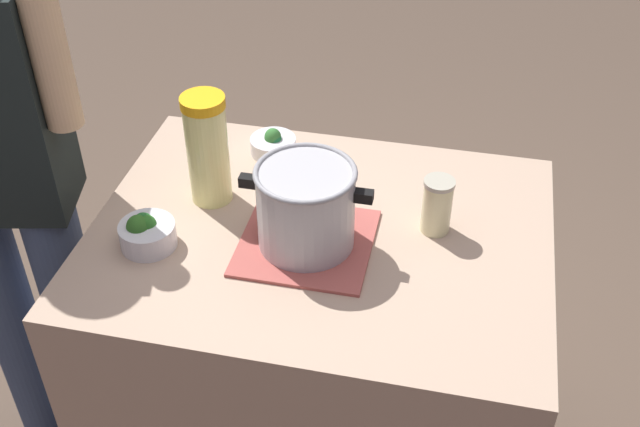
{
  "coord_description": "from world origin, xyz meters",
  "views": [
    {
      "loc": [
        -0.29,
        1.31,
        2.01
      ],
      "look_at": [
        0.0,
        0.0,
        0.95
      ],
      "focal_mm": 43.78,
      "sensor_mm": 36.0,
      "label": 1
    }
  ],
  "objects_px": {
    "broccoli_bowl_front": "(273,144)",
    "broccoli_bowl_center": "(146,232)",
    "lemonade_pitcher": "(207,149)",
    "mason_jar": "(437,205)",
    "cooking_pot": "(306,206)",
    "person_cook": "(4,193)"
  },
  "relations": [
    {
      "from": "broccoli_bowl_center",
      "to": "cooking_pot",
      "type": "bearing_deg",
      "value": -167.35
    },
    {
      "from": "mason_jar",
      "to": "broccoli_bowl_center",
      "type": "xyz_separation_m",
      "value": [
        0.61,
        0.19,
        -0.03
      ]
    },
    {
      "from": "cooking_pot",
      "to": "lemonade_pitcher",
      "type": "height_order",
      "value": "lemonade_pitcher"
    },
    {
      "from": "broccoli_bowl_front",
      "to": "cooking_pot",
      "type": "bearing_deg",
      "value": 116.18
    },
    {
      "from": "cooking_pot",
      "to": "mason_jar",
      "type": "relative_size",
      "value": 2.13
    },
    {
      "from": "cooking_pot",
      "to": "lemonade_pitcher",
      "type": "xyz_separation_m",
      "value": [
        0.26,
        -0.12,
        0.03
      ]
    },
    {
      "from": "lemonade_pitcher",
      "to": "mason_jar",
      "type": "xyz_separation_m",
      "value": [
        -0.52,
        0.01,
        -0.07
      ]
    },
    {
      "from": "lemonade_pitcher",
      "to": "person_cook",
      "type": "xyz_separation_m",
      "value": [
        0.5,
        0.08,
        -0.14
      ]
    },
    {
      "from": "lemonade_pitcher",
      "to": "mason_jar",
      "type": "distance_m",
      "value": 0.53
    },
    {
      "from": "cooking_pot",
      "to": "person_cook",
      "type": "distance_m",
      "value": 0.76
    },
    {
      "from": "broccoli_bowl_front",
      "to": "broccoli_bowl_center",
      "type": "relative_size",
      "value": 0.95
    },
    {
      "from": "lemonade_pitcher",
      "to": "broccoli_bowl_front",
      "type": "relative_size",
      "value": 2.32
    },
    {
      "from": "broccoli_bowl_front",
      "to": "broccoli_bowl_center",
      "type": "bearing_deg",
      "value": 66.9
    },
    {
      "from": "lemonade_pitcher",
      "to": "broccoli_bowl_front",
      "type": "bearing_deg",
      "value": -113.17
    },
    {
      "from": "lemonade_pitcher",
      "to": "mason_jar",
      "type": "height_order",
      "value": "lemonade_pitcher"
    },
    {
      "from": "lemonade_pitcher",
      "to": "person_cook",
      "type": "height_order",
      "value": "person_cook"
    },
    {
      "from": "mason_jar",
      "to": "person_cook",
      "type": "height_order",
      "value": "person_cook"
    },
    {
      "from": "lemonade_pitcher",
      "to": "broccoli_bowl_front",
      "type": "xyz_separation_m",
      "value": [
        -0.09,
        -0.21,
        -0.11
      ]
    },
    {
      "from": "broccoli_bowl_center",
      "to": "person_cook",
      "type": "height_order",
      "value": "person_cook"
    },
    {
      "from": "lemonade_pitcher",
      "to": "broccoli_bowl_center",
      "type": "distance_m",
      "value": 0.23
    },
    {
      "from": "mason_jar",
      "to": "cooking_pot",
      "type": "bearing_deg",
      "value": 22.4
    },
    {
      "from": "mason_jar",
      "to": "broccoli_bowl_center",
      "type": "distance_m",
      "value": 0.63
    }
  ]
}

